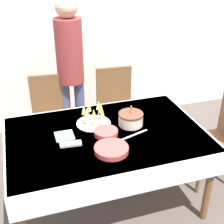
{
  "coord_description": "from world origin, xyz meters",
  "views": [
    {
      "loc": [
        -0.62,
        -2.1,
        2.13
      ],
      "look_at": [
        0.09,
        0.13,
        0.86
      ],
      "focal_mm": 50.0,
      "sensor_mm": 36.0,
      "label": 1
    }
  ],
  "objects_px": {
    "dining_chair_right_end": "(220,135)",
    "person_standing": "(70,62)",
    "birthday_cake": "(131,119)",
    "dining_chair_far_left": "(52,116)",
    "dining_chair_far_right": "(116,106)",
    "plate_stack_main": "(111,149)",
    "plate_stack_dessert": "(106,132)",
    "champagne_tray": "(94,114)"
  },
  "relations": [
    {
      "from": "dining_chair_far_left",
      "to": "champagne_tray",
      "type": "height_order",
      "value": "dining_chair_far_left"
    },
    {
      "from": "dining_chair_far_right",
      "to": "dining_chair_far_left",
      "type": "bearing_deg",
      "value": -179.99
    },
    {
      "from": "birthday_cake",
      "to": "champagne_tray",
      "type": "xyz_separation_m",
      "value": [
        -0.3,
        0.12,
        0.03
      ]
    },
    {
      "from": "champagne_tray",
      "to": "birthday_cake",
      "type": "bearing_deg",
      "value": -21.33
    },
    {
      "from": "dining_chair_far_left",
      "to": "person_standing",
      "type": "distance_m",
      "value": 0.6
    },
    {
      "from": "dining_chair_far_right",
      "to": "plate_stack_main",
      "type": "distance_m",
      "value": 1.21
    },
    {
      "from": "dining_chair_right_end",
      "to": "champagne_tray",
      "type": "relative_size",
      "value": 3.13
    },
    {
      "from": "plate_stack_dessert",
      "to": "champagne_tray",
      "type": "bearing_deg",
      "value": 103.28
    },
    {
      "from": "dining_chair_right_end",
      "to": "person_standing",
      "type": "relative_size",
      "value": 0.55
    },
    {
      "from": "plate_stack_dessert",
      "to": "person_standing",
      "type": "height_order",
      "value": "person_standing"
    },
    {
      "from": "plate_stack_main",
      "to": "plate_stack_dessert",
      "type": "xyz_separation_m",
      "value": [
        0.03,
        0.24,
        -0.0
      ]
    },
    {
      "from": "dining_chair_far_left",
      "to": "dining_chair_far_right",
      "type": "relative_size",
      "value": 1.0
    },
    {
      "from": "birthday_cake",
      "to": "champagne_tray",
      "type": "distance_m",
      "value": 0.32
    },
    {
      "from": "dining_chair_right_end",
      "to": "champagne_tray",
      "type": "bearing_deg",
      "value": 170.48
    },
    {
      "from": "champagne_tray",
      "to": "plate_stack_dessert",
      "type": "distance_m",
      "value": 0.22
    },
    {
      "from": "plate_stack_dessert",
      "to": "person_standing",
      "type": "xyz_separation_m",
      "value": [
        -0.09,
        0.99,
        0.28
      ]
    },
    {
      "from": "dining_chair_far_left",
      "to": "dining_chair_right_end",
      "type": "height_order",
      "value": "same"
    },
    {
      "from": "dining_chair_right_end",
      "to": "champagne_tray",
      "type": "xyz_separation_m",
      "value": [
        -1.2,
        0.2,
        0.32
      ]
    },
    {
      "from": "birthday_cake",
      "to": "person_standing",
      "type": "bearing_deg",
      "value": 110.89
    },
    {
      "from": "dining_chair_far_left",
      "to": "dining_chair_far_right",
      "type": "distance_m",
      "value": 0.72
    },
    {
      "from": "dining_chair_far_right",
      "to": "person_standing",
      "type": "xyz_separation_m",
      "value": [
        -0.47,
        0.12,
        0.53
      ]
    },
    {
      "from": "dining_chair_right_end",
      "to": "plate_stack_main",
      "type": "height_order",
      "value": "dining_chair_right_end"
    },
    {
      "from": "dining_chair_right_end",
      "to": "plate_stack_main",
      "type": "bearing_deg",
      "value": -168.08
    },
    {
      "from": "dining_chair_far_left",
      "to": "plate_stack_main",
      "type": "height_order",
      "value": "dining_chair_far_left"
    },
    {
      "from": "dining_chair_far_right",
      "to": "plate_stack_dessert",
      "type": "xyz_separation_m",
      "value": [
        -0.38,
        -0.87,
        0.25
      ]
    },
    {
      "from": "dining_chair_far_right",
      "to": "dining_chair_right_end",
      "type": "height_order",
      "value": "same"
    },
    {
      "from": "plate_stack_dessert",
      "to": "birthday_cake",
      "type": "bearing_deg",
      "value": 19.77
    },
    {
      "from": "dining_chair_far_right",
      "to": "plate_stack_dessert",
      "type": "distance_m",
      "value": 0.98
    },
    {
      "from": "champagne_tray",
      "to": "plate_stack_main",
      "type": "xyz_separation_m",
      "value": [
        0.02,
        -0.45,
        -0.07
      ]
    },
    {
      "from": "dining_chair_far_right",
      "to": "plate_stack_main",
      "type": "xyz_separation_m",
      "value": [
        -0.4,
        -1.11,
        0.25
      ]
    },
    {
      "from": "birthday_cake",
      "to": "person_standing",
      "type": "relative_size",
      "value": 0.12
    },
    {
      "from": "dining_chair_far_right",
      "to": "plate_stack_main",
      "type": "height_order",
      "value": "dining_chair_far_right"
    },
    {
      "from": "dining_chair_right_end",
      "to": "birthday_cake",
      "type": "relative_size",
      "value": 4.39
    },
    {
      "from": "dining_chair_far_left",
      "to": "plate_stack_dessert",
      "type": "xyz_separation_m",
      "value": [
        0.35,
        -0.87,
        0.25
      ]
    },
    {
      "from": "champagne_tray",
      "to": "plate_stack_main",
      "type": "relative_size",
      "value": 1.14
    },
    {
      "from": "plate_stack_main",
      "to": "plate_stack_dessert",
      "type": "distance_m",
      "value": 0.24
    },
    {
      "from": "dining_chair_far_right",
      "to": "person_standing",
      "type": "relative_size",
      "value": 0.55
    },
    {
      "from": "plate_stack_main",
      "to": "birthday_cake",
      "type": "bearing_deg",
      "value": 49.76
    },
    {
      "from": "birthday_cake",
      "to": "plate_stack_dessert",
      "type": "relative_size",
      "value": 1.08
    },
    {
      "from": "plate_stack_dessert",
      "to": "plate_stack_main",
      "type": "bearing_deg",
      "value": -96.85
    },
    {
      "from": "champagne_tray",
      "to": "plate_stack_main",
      "type": "height_order",
      "value": "champagne_tray"
    },
    {
      "from": "dining_chair_far_left",
      "to": "plate_stack_main",
      "type": "distance_m",
      "value": 1.18
    }
  ]
}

